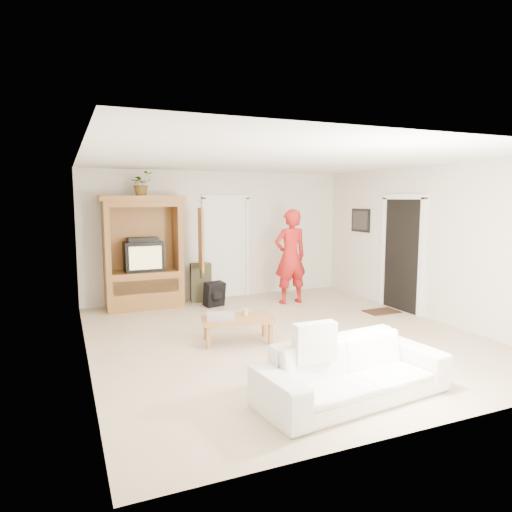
% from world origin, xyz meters
% --- Properties ---
extents(floor, '(6.00, 6.00, 0.00)m').
position_xyz_m(floor, '(0.00, 0.00, 0.00)').
color(floor, tan).
rests_on(floor, ground).
extents(ceiling, '(6.00, 6.00, 0.00)m').
position_xyz_m(ceiling, '(0.00, 0.00, 2.60)').
color(ceiling, white).
rests_on(ceiling, floor).
extents(wall_back, '(5.50, 0.00, 5.50)m').
position_xyz_m(wall_back, '(0.00, 3.00, 1.30)').
color(wall_back, silver).
rests_on(wall_back, floor).
extents(wall_front, '(5.50, 0.00, 5.50)m').
position_xyz_m(wall_front, '(0.00, -3.00, 1.30)').
color(wall_front, silver).
rests_on(wall_front, floor).
extents(wall_left, '(0.00, 6.00, 6.00)m').
position_xyz_m(wall_left, '(-2.75, 0.00, 1.30)').
color(wall_left, silver).
rests_on(wall_left, floor).
extents(wall_right, '(0.00, 6.00, 6.00)m').
position_xyz_m(wall_right, '(2.75, 0.00, 1.30)').
color(wall_right, silver).
rests_on(wall_right, floor).
extents(armoire, '(1.82, 1.14, 2.10)m').
position_xyz_m(armoire, '(-1.58, 2.66, 0.91)').
color(armoire, '#915E2D').
rests_on(armoire, floor).
extents(door_back, '(0.85, 0.05, 2.04)m').
position_xyz_m(door_back, '(0.15, 2.97, 1.02)').
color(door_back, white).
rests_on(door_back, floor).
extents(doorway_right, '(0.05, 0.90, 2.04)m').
position_xyz_m(doorway_right, '(2.73, 0.60, 1.02)').
color(doorway_right, black).
rests_on(doorway_right, floor).
extents(framed_picture, '(0.03, 0.60, 0.48)m').
position_xyz_m(framed_picture, '(2.73, 1.90, 1.60)').
color(framed_picture, black).
rests_on(framed_picture, wall_right).
extents(doormat, '(0.60, 0.40, 0.02)m').
position_xyz_m(doormat, '(2.30, 0.60, 0.01)').
color(doormat, '#382316').
rests_on(doormat, floor).
extents(plant, '(0.51, 0.49, 0.44)m').
position_xyz_m(plant, '(-1.60, 2.63, 2.32)').
color(plant, '#4C7238').
rests_on(plant, armoire).
extents(man, '(0.67, 0.44, 1.84)m').
position_xyz_m(man, '(1.10, 1.90, 0.92)').
color(man, '#A31715').
rests_on(man, floor).
extents(sofa, '(2.13, 1.02, 0.60)m').
position_xyz_m(sofa, '(-0.30, -2.21, 0.30)').
color(sofa, silver).
rests_on(sofa, floor).
extents(coffee_table, '(1.09, 0.74, 0.37)m').
position_xyz_m(coffee_table, '(-0.74, -0.03, 0.32)').
color(coffee_table, '#9F6837').
rests_on(coffee_table, floor).
extents(towel, '(0.45, 0.38, 0.08)m').
position_xyz_m(towel, '(-0.99, -0.03, 0.41)').
color(towel, '#F15250').
rests_on(towel, coffee_table).
extents(candle, '(0.08, 0.08, 0.10)m').
position_xyz_m(candle, '(-0.60, 0.02, 0.42)').
color(candle, tan).
rests_on(candle, coffee_table).
extents(backpack_black, '(0.41, 0.30, 0.45)m').
position_xyz_m(backpack_black, '(-0.36, 2.21, 0.23)').
color(backpack_black, black).
rests_on(backpack_black, floor).
extents(backpack_olive, '(0.45, 0.36, 0.76)m').
position_xyz_m(backpack_olive, '(-0.47, 2.74, 0.38)').
color(backpack_olive, '#47442B').
rests_on(backpack_olive, floor).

